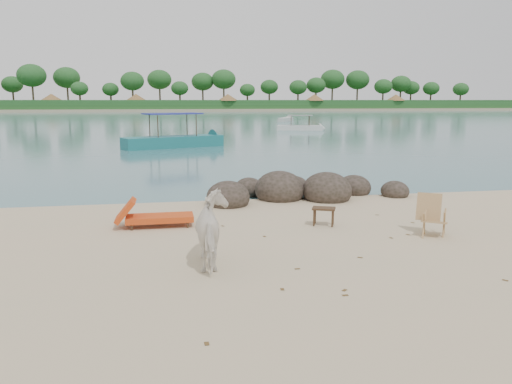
# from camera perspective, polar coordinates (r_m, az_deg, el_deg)

# --- Properties ---
(water) EXTENTS (400.00, 400.00, 0.00)m
(water) POSITION_cam_1_polar(r_m,az_deg,el_deg) (98.92, -9.25, 8.56)
(water) COLOR #335F67
(water) RESTS_ON ground
(far_shore) EXTENTS (420.00, 90.00, 1.40)m
(far_shore) POSITION_cam_1_polar(r_m,az_deg,el_deg) (178.89, -9.78, 9.33)
(far_shore) COLOR tan
(far_shore) RESTS_ON ground
(far_scenery) EXTENTS (420.00, 18.00, 9.50)m
(far_scenery) POSITION_cam_1_polar(r_m,az_deg,el_deg) (145.57, -9.66, 10.35)
(far_scenery) COLOR #1E4C1E
(far_scenery) RESTS_ON ground
(boulders) EXTENTS (6.47, 3.09, 1.16)m
(boulders) POSITION_cam_1_polar(r_m,az_deg,el_deg) (15.59, 4.78, 0.06)
(boulders) COLOR #2A251C
(boulders) RESTS_ON ground
(cow) EXTENTS (0.74, 1.58, 1.32)m
(cow) POSITION_cam_1_polar(r_m,az_deg,el_deg) (9.22, -4.71, -4.50)
(cow) COLOR white
(cow) RESTS_ON ground
(side_table) EXTENTS (0.64, 0.54, 0.44)m
(side_table) POSITION_cam_1_polar(r_m,az_deg,el_deg) (12.24, 7.73, -2.94)
(side_table) COLOR #382316
(side_table) RESTS_ON ground
(lounge_chair) EXTENTS (2.00, 0.71, 0.60)m
(lounge_chair) POSITION_cam_1_polar(r_m,az_deg,el_deg) (12.26, -10.94, -2.63)
(lounge_chair) COLOR red
(lounge_chair) RESTS_ON ground
(deck_chair) EXTENTS (0.85, 0.87, 0.92)m
(deck_chair) POSITION_cam_1_polar(r_m,az_deg,el_deg) (11.86, 19.74, -2.72)
(deck_chair) COLOR tan
(deck_chair) RESTS_ON ground
(boat_near) EXTENTS (7.59, 4.42, 3.64)m
(boat_near) POSITION_cam_1_polar(r_m,az_deg,el_deg) (33.54, -9.49, 8.23)
(boat_near) COLOR #1B6A6E
(boat_near) RESTS_ON water
(boat_mid) EXTENTS (5.33, 2.38, 2.55)m
(boat_mid) POSITION_cam_1_polar(r_m,az_deg,el_deg) (52.28, 5.07, 8.48)
(boat_mid) COLOR silver
(boat_mid) RESTS_ON water
(boat_far) EXTENTS (3.65, 5.31, 0.63)m
(boat_far) POSITION_cam_1_polar(r_m,az_deg,el_deg) (74.99, 3.41, 8.35)
(boat_far) COLOR #BBBCB7
(boat_far) RESTS_ON water
(dead_leaves) EXTENTS (5.71, 6.44, 0.00)m
(dead_leaves) POSITION_cam_1_polar(r_m,az_deg,el_deg) (10.10, 10.07, -7.18)
(dead_leaves) COLOR brown
(dead_leaves) RESTS_ON ground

